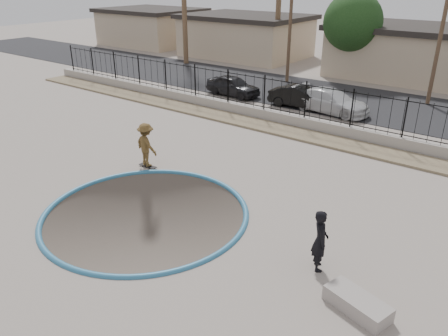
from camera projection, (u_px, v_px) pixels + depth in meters
ground at (316, 139)px, 24.73m from camera, size 120.00×120.00×2.20m
bowl_pit at (146, 214)px, 14.85m from camera, size 6.84×6.84×1.80m
coping_ring at (146, 214)px, 14.85m from camera, size 7.04×7.04×0.20m
rock_strip at (293, 133)px, 22.23m from camera, size 42.00×1.60×0.11m
retaining_wall at (304, 123)px, 22.93m from camera, size 42.00×0.45×0.60m
fence at (305, 100)px, 22.44m from camera, size 40.00×0.04×1.80m
street at (353, 101)px, 27.90m from camera, size 90.00×8.00×0.04m
house_west_far at (152, 26)px, 49.50m from camera, size 10.60×8.60×3.90m
house_west at (246, 35)px, 42.30m from camera, size 11.60×8.60×3.90m
house_center at (404, 50)px, 33.99m from camera, size 10.60×8.60×3.90m
utility_pole_left at (291, 16)px, 30.76m from camera, size 1.70×0.24×9.00m
utility_pole_mid at (443, 21)px, 25.12m from camera, size 1.70×0.24×9.50m
street_tree_left at (353, 22)px, 32.21m from camera, size 4.32×4.32×6.36m
skater at (146, 147)px, 18.03m from camera, size 1.28×0.85×1.84m
skateboard at (148, 166)px, 18.38m from camera, size 0.88×0.27×0.07m
videographer at (320, 240)px, 11.77m from camera, size 0.72×0.78×1.79m
concrete_ledge at (357, 304)px, 10.52m from camera, size 1.73×1.12×0.40m
car_a at (233, 86)px, 28.84m from camera, size 3.92×1.80×1.30m
car_b at (301, 97)px, 26.27m from camera, size 3.92×1.63×1.26m
car_c at (331, 101)px, 25.30m from camera, size 4.77×2.32×1.34m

